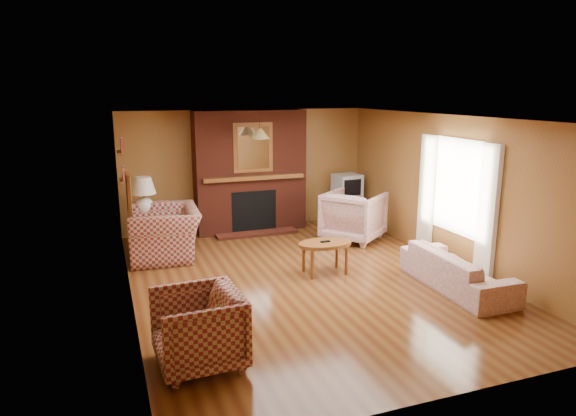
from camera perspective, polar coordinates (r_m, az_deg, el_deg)
name	(u,v)px	position (r m, az deg, el deg)	size (l,w,h in m)	color
floor	(306,280)	(7.78, 2.01, -7.97)	(6.50, 6.50, 0.00)	#4E2610
ceiling	(307,118)	(7.27, 2.16, 9.99)	(6.50, 6.50, 0.00)	white
wall_back	(247,170)	(10.47, -4.62, 4.26)	(6.50, 6.50, 0.00)	#95622E
wall_front	(447,276)	(4.70, 17.23, -7.27)	(6.50, 6.50, 0.00)	#95622E
wall_left	(127,216)	(6.91, -17.51, -0.83)	(6.50, 6.50, 0.00)	#95622E
wall_right	(450,190)	(8.67, 17.60, 1.88)	(6.50, 6.50, 0.00)	#95622E
fireplace	(250,173)	(10.22, -4.22, 3.95)	(2.20, 0.82, 2.40)	#561E12
window_right	(456,197)	(8.50, 18.12, 1.12)	(0.10, 1.85, 2.00)	beige
bookshelf	(122,161)	(8.70, -17.96, 5.01)	(0.09, 0.55, 0.71)	brown
botanical_print	(129,193)	(6.55, -17.29, 1.58)	(0.05, 0.40, 0.50)	brown
pendant_light	(260,134)	(9.46, -3.16, 8.25)	(0.36, 0.36, 0.48)	black
plaid_loveseat	(164,233)	(8.93, -13.60, -2.68)	(1.31, 1.14, 0.85)	maroon
plaid_armchair	(198,329)	(5.45, -9.96, -13.10)	(0.85, 0.88, 0.80)	maroon
floral_sofa	(457,270)	(7.75, 18.26, -6.54)	(1.89, 0.74, 0.55)	beige
floral_armchair	(354,216)	(9.73, 7.30, -0.88)	(0.99, 1.02, 0.93)	beige
coffee_table	(325,246)	(7.91, 4.14, -4.26)	(0.85, 0.53, 0.52)	brown
side_table	(146,232)	(9.53, -15.48, -2.61)	(0.44, 0.44, 0.59)	brown
table_lamp	(144,195)	(9.37, -15.73, 1.45)	(0.43, 0.43, 0.70)	silver
tv_stand	(346,210)	(10.95, 6.50, -0.22)	(0.54, 0.49, 0.59)	black
crt_tv	(347,185)	(10.83, 6.59, 2.50)	(0.56, 0.56, 0.47)	#B2B4BA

